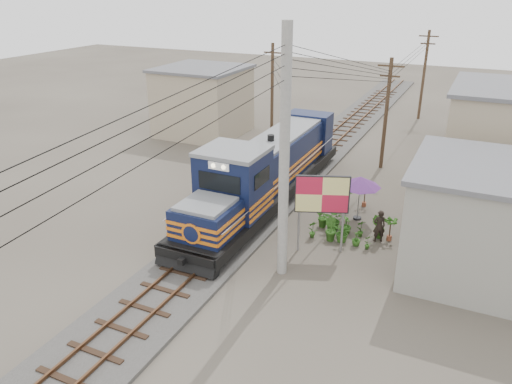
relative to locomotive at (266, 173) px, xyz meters
The scene contains 16 objects.
ground 5.95m from the locomotive, 90.00° to the right, with size 120.00×120.00×0.00m, color #473F35.
ballast 4.63m from the locomotive, 90.00° to the left, with size 3.60×70.00×0.16m, color #595651.
track 4.57m from the locomotive, 90.00° to the left, with size 1.15×70.00×0.12m.
locomotive is the anchor object (origin of this frame).
utility_pole_main 7.81m from the locomotive, 60.48° to the right, with size 0.40×0.40×10.00m.
wooden_pole_mid 9.65m from the locomotive, 61.59° to the left, with size 1.60×0.24×7.00m.
wooden_pole_far 22.93m from the locomotive, 77.86° to the left, with size 1.60×0.24×7.50m.
wooden_pole_left 13.43m from the locomotive, 112.09° to the left, with size 1.60×0.24×7.00m.
power_lines 6.45m from the locomotive, 92.88° to the left, with size 9.65×19.00×3.30m.
shophouse_front 11.82m from the locomotive, 13.13° to the right, with size 7.35×6.30×4.70m.
shophouse_back 19.68m from the locomotive, 56.02° to the left, with size 6.30×6.30×4.20m.
shophouse_left 14.40m from the locomotive, 134.11° to the left, with size 6.30×6.30×5.20m.
billboard 5.89m from the locomotive, 41.42° to the right, with size 2.23×0.97×3.63m.
market_umbrella 5.08m from the locomotive, ahead, with size 2.52×2.52×2.32m.
vendor 6.86m from the locomotive, 15.41° to the right, with size 0.58×0.38×1.59m, color black.
plant_nursery 5.31m from the locomotive, 22.28° to the right, with size 3.45×1.93×1.13m.
Camera 1 is at (10.13, -17.15, 11.21)m, focal length 35.00 mm.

